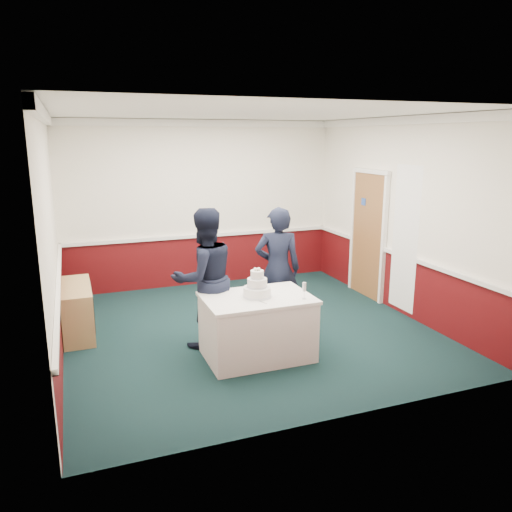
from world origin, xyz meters
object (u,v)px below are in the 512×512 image
object	(u,v)px
cake_table	(257,326)
person_woman	(278,269)
wedding_cake	(257,288)
cake_knife	(261,302)
person_man	(204,278)
sideboard	(77,310)
champagne_flute	(304,288)

from	to	relation	value
cake_table	person_woman	world-z (taller)	person_woman
cake_table	wedding_cake	bearing A→B (deg)	90.00
wedding_cake	cake_knife	size ratio (longest dim) A/B	1.65
person_woman	wedding_cake	bearing A→B (deg)	71.15
cake_knife	person_man	bearing A→B (deg)	101.98
wedding_cake	person_man	bearing A→B (deg)	130.65
sideboard	person_woman	world-z (taller)	person_woman
sideboard	wedding_cake	distance (m)	2.67
sideboard	person_woman	size ratio (longest dim) A/B	0.68
sideboard	person_man	world-z (taller)	person_man
person_man	person_woman	bearing A→B (deg)	179.27
sideboard	cake_knife	world-z (taller)	cake_knife
cake_table	wedding_cake	distance (m)	0.50
cake_knife	person_man	size ratio (longest dim) A/B	0.12
champagne_flute	cake_knife	bearing A→B (deg)	171.42
champagne_flute	wedding_cake	bearing A→B (deg)	150.75
champagne_flute	sideboard	bearing A→B (deg)	144.21
wedding_cake	cake_knife	distance (m)	0.23
person_woman	person_man	bearing A→B (deg)	28.99
cake_knife	person_man	distance (m)	0.93
cake_knife	sideboard	bearing A→B (deg)	119.92
sideboard	person_woman	xyz separation A→B (m)	(2.69, -0.79, 0.53)
champagne_flute	person_man	size ratio (longest dim) A/B	0.11
sideboard	champagne_flute	xyz separation A→B (m)	(2.58, -1.86, 0.58)
sideboard	person_man	xyz separation A→B (m)	(1.57, -0.99, 0.56)
wedding_cake	champagne_flute	world-z (taller)	wedding_cake
person_woman	cake_knife	bearing A→B (deg)	75.90
champagne_flute	person_woman	world-z (taller)	person_woman
cake_table	person_woman	xyz separation A→B (m)	(0.61, 0.79, 0.48)
champagne_flute	person_man	bearing A→B (deg)	139.17
wedding_cake	champagne_flute	xyz separation A→B (m)	(0.50, -0.28, 0.03)
person_woman	champagne_flute	bearing A→B (deg)	102.88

